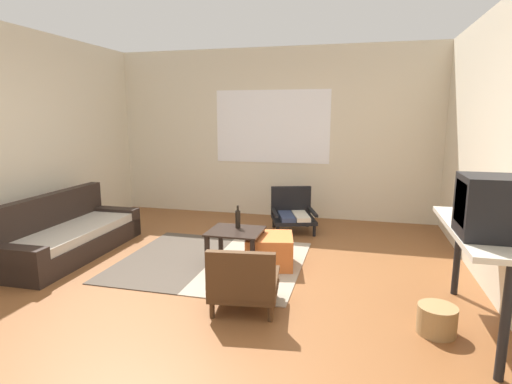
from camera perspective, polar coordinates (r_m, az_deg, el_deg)
The scene contains 13 objects.
ground_plane at distance 4.14m, azimuth -6.86°, elevation -12.96°, with size 7.80×7.80×0.00m, color brown.
far_wall_with_window at distance 6.74m, azimuth 2.33°, elevation 8.12°, with size 5.60×0.13×2.70m.
area_rug at distance 4.78m, azimuth -6.14°, elevation -9.55°, with size 2.04×1.85×0.01m.
couch at distance 5.42m, azimuth -24.82°, elevation -5.61°, with size 0.77×1.95×0.72m.
coffee_table at distance 4.50m, azimuth -2.85°, elevation -6.38°, with size 0.58×0.52×0.42m.
armchair_by_window at distance 5.95m, azimuth 5.12°, elevation -2.75°, with size 0.74×0.74×0.61m.
armchair_striped_foreground at distance 3.55m, azimuth -1.74°, elevation -12.55°, with size 0.63×0.61×0.58m.
ottoman_orange at distance 4.57m, azimuth 1.87°, elevation -8.19°, with size 0.51×0.51×0.35m, color #D1662D.
console_shelf at distance 3.54m, azimuth 28.86°, elevation -5.84°, with size 0.47×1.43×0.82m.
crt_television at distance 3.24m, azimuth 30.35°, elevation -1.83°, with size 0.45×0.41×0.43m.
clay_vase at distance 3.85m, azimuth 27.76°, elevation -1.49°, with size 0.25×0.25×0.27m.
glass_bottle at distance 4.54m, azimuth -2.54°, elevation -3.74°, with size 0.06×0.06×0.26m.
wicker_basket at distance 3.56m, azimuth 23.88°, elevation -15.96°, with size 0.29×0.29×0.22m, color #9E7A4C.
Camera 1 is at (1.39, -3.53, 1.65)m, focal length 28.71 mm.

